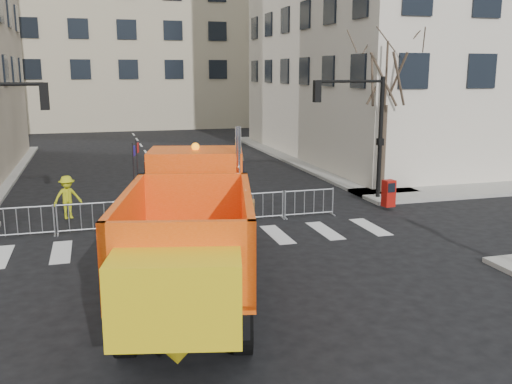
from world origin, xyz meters
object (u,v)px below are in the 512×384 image
object	(u,v)px
cop_c	(216,206)
newspaper_box	(389,193)
cop_b	(206,214)
plow_truck	(192,229)
cop_a	(235,214)
worker	(67,197)

from	to	relation	value
cop_c	newspaper_box	size ratio (longest dim) A/B	1.68
cop_c	newspaper_box	distance (m)	7.59
cop_c	newspaper_box	bearing A→B (deg)	120.03
cop_b	newspaper_box	xyz separation A→B (m)	(7.99, 1.83, -0.13)
plow_truck	cop_c	world-z (taller)	plow_truck
cop_a	cop_b	world-z (taller)	cop_a
plow_truck	cop_c	bearing A→B (deg)	-4.13
cop_b	cop_c	distance (m)	0.78
plow_truck	worker	world-z (taller)	plow_truck
cop_b	cop_c	world-z (taller)	cop_c
worker	newspaper_box	world-z (taller)	worker
cop_a	cop_c	bearing A→B (deg)	-80.90
plow_truck	worker	xyz separation A→B (m)	(-3.22, 8.90, -0.90)
cop_c	worker	bearing A→B (deg)	-98.16
cop_a	newspaper_box	xyz separation A→B (m)	(7.09, 2.32, -0.17)
cop_b	newspaper_box	bearing A→B (deg)	-150.21
plow_truck	cop_c	distance (m)	6.44
cop_a	cop_b	distance (m)	1.02
cop_c	worker	xyz separation A→B (m)	(-5.12, 2.82, 0.04)
cop_a	newspaper_box	distance (m)	7.46
cop_b	worker	distance (m)	5.74
cop_b	cop_c	bearing A→B (deg)	-113.69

